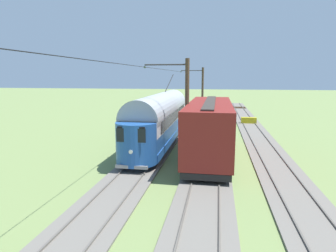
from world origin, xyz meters
name	(u,v)px	position (x,y,z in m)	size (l,w,h in m)	color
ground_plane	(210,146)	(0.00, 0.00, 0.00)	(220.00, 220.00, 0.00)	olive
track_streetcar_siding	(263,147)	(-4.32, -0.31, 0.05)	(2.80, 80.00, 0.18)	#666059
track_adjacent_siding	(210,144)	(0.00, -0.31, 0.05)	(2.80, 80.00, 0.18)	#666059
track_third_siding	(160,143)	(4.32, -0.31, 0.05)	(2.80, 80.00, 0.18)	#666059
vintage_streetcar	(160,117)	(4.32, -0.47, 2.26)	(2.65, 17.66, 5.79)	#1E4C93
coach_adjacent	(209,128)	(0.00, 3.50, 2.16)	(2.96, 11.69, 3.85)	maroon
catenary_pole_foreground	(202,93)	(1.57, -14.41, 3.61)	(3.06, 0.28, 6.88)	#423323
catenary_pole_mid_near	(186,109)	(1.57, 4.81, 3.61)	(3.06, 0.28, 6.88)	#423323
overhead_wire_run	(148,67)	(4.26, 4.02, 6.34)	(2.85, 42.43, 0.18)	black
spare_tie_stack	(132,134)	(7.52, -2.68, 0.27)	(2.40, 2.40, 0.54)	#47331E
track_end_bumper	(249,121)	(-4.32, -12.41, 0.40)	(1.80, 0.60, 0.80)	#B2A519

